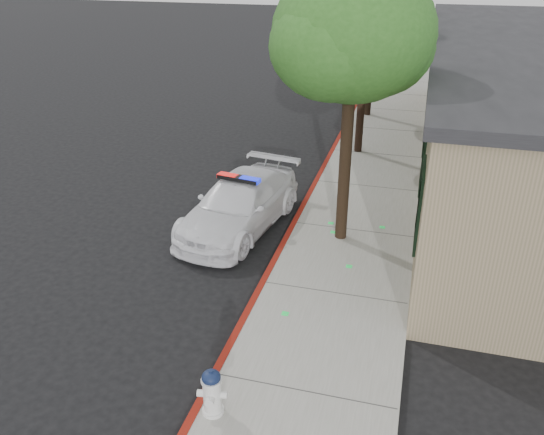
{
  "coord_description": "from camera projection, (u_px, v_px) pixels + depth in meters",
  "views": [
    {
      "loc": [
        2.97,
        -9.87,
        6.82
      ],
      "look_at": [
        -0.1,
        1.36,
        1.05
      ],
      "focal_mm": 36.7,
      "sensor_mm": 36.0,
      "label": 1
    }
  ],
  "objects": [
    {
      "name": "clapboard_building",
      "position": [
        543.0,
        109.0,
        17.52
      ],
      "size": [
        7.3,
        20.89,
        4.24
      ],
      "color": "#927D5F",
      "rests_on": "ground"
    },
    {
      "name": "red_curb",
      "position": [
        294.0,
        225.0,
        14.81
      ],
      "size": [
        0.14,
        60.0,
        0.16
      ],
      "primitive_type": "cube",
      "color": "maroon",
      "rests_on": "ground"
    },
    {
      "name": "street_tree_far",
      "position": [
        377.0,
        3.0,
        22.02
      ],
      "size": [
        3.27,
        3.28,
        6.05
      ],
      "rotation": [
        0.0,
        0.0,
        0.31
      ],
      "color": "black",
      "rests_on": "sidewalk"
    },
    {
      "name": "ground",
      "position": [
        260.0,
        287.0,
        12.26
      ],
      "size": [
        120.0,
        120.0,
        0.0
      ],
      "primitive_type": "plane",
      "color": "black",
      "rests_on": "ground"
    },
    {
      "name": "street_tree_mid",
      "position": [
        368.0,
        15.0,
        17.84
      ],
      "size": [
        3.21,
        3.27,
        6.09
      ],
      "rotation": [
        0.0,
        0.0,
        0.23
      ],
      "color": "black",
      "rests_on": "sidewalk"
    },
    {
      "name": "sidewalk",
      "position": [
        352.0,
        232.0,
        14.44
      ],
      "size": [
        3.2,
        60.0,
        0.15
      ],
      "primitive_type": "cube",
      "color": "gray",
      "rests_on": "ground"
    },
    {
      "name": "street_tree_near",
      "position": [
        353.0,
        40.0,
        11.92
      ],
      "size": [
        3.52,
        3.6,
        6.45
      ],
      "rotation": [
        0.0,
        0.0,
        0.27
      ],
      "color": "black",
      "rests_on": "sidewalk"
    },
    {
      "name": "police_car",
      "position": [
        239.0,
        204.0,
        14.55
      ],
      "size": [
        2.61,
        4.89,
        1.47
      ],
      "rotation": [
        0.0,
        0.0,
        -0.16
      ],
      "color": "white",
      "rests_on": "ground"
    },
    {
      "name": "fire_hydrant",
      "position": [
        212.0,
        392.0,
        8.62
      ],
      "size": [
        0.49,
        0.42,
        0.84
      ],
      "rotation": [
        0.0,
        0.0,
        0.16
      ],
      "color": "white",
      "rests_on": "sidewalk"
    }
  ]
}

